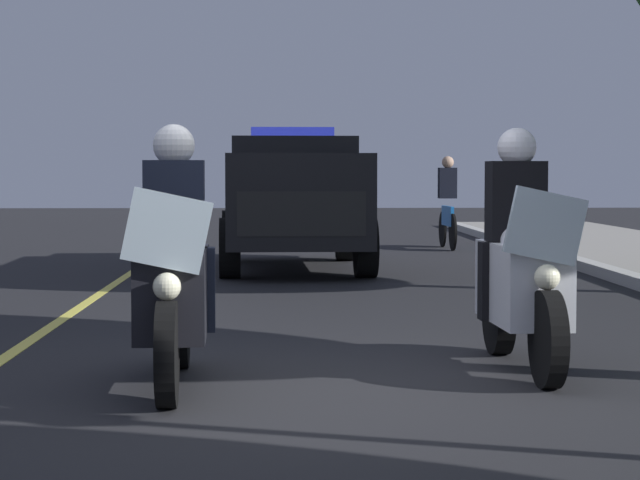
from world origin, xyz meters
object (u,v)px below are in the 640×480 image
(police_motorcycle_lead_left, at_px, (173,279))
(police_motorcycle_lead_right, at_px, (521,271))
(cyclist_background, at_px, (448,203))
(police_suv, at_px, (293,195))

(police_motorcycle_lead_left, height_order, police_motorcycle_lead_right, same)
(cyclist_background, bearing_deg, police_motorcycle_lead_left, -14.70)
(police_motorcycle_lead_right, relative_size, police_suv, 0.43)
(cyclist_background, bearing_deg, police_motorcycle_lead_right, -5.60)
(police_motorcycle_lead_left, distance_m, police_motorcycle_lead_right, 2.47)
(police_motorcycle_lead_left, distance_m, police_suv, 9.79)
(police_motorcycle_lead_right, xyz_separation_m, police_suv, (-9.17, -1.53, 0.37))
(police_suv, bearing_deg, cyclist_background, 147.72)
(police_motorcycle_lead_left, bearing_deg, police_suv, 174.86)
(police_motorcycle_lead_right, xyz_separation_m, cyclist_background, (-13.72, 1.34, 0.14))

